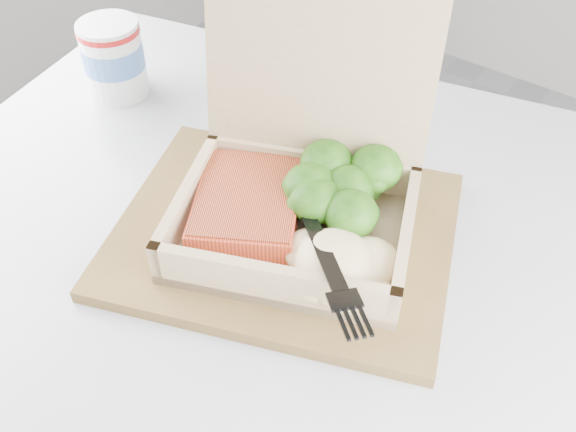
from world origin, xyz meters
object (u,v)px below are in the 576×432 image
Objects in this scene: cafe_table at (252,390)px; takeout_container at (302,177)px; serving_tray at (284,233)px; paper_cup at (113,57)px.

takeout_container is at bearing 90.35° from cafe_table.
takeout_container is (-0.00, 0.09, 0.25)m from cafe_table.
cafe_table is at bearing -112.64° from takeout_container.
serving_tray is 0.06m from takeout_container.
takeout_container reaches higher than paper_cup.
paper_cup reaches higher than cafe_table.
paper_cup is at bearing 155.90° from cafe_table.
cafe_table is 3.04× the size of serving_tray.
cafe_table is 0.42m from paper_cup.
serving_tray is at bearing -14.01° from paper_cup.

